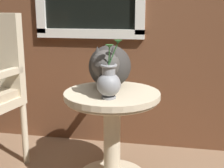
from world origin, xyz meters
TOP-DOWN VIEW (x-y plane):
  - wicker_side_table at (0.30, 0.14)m, footprint 0.58×0.58m
  - cat at (0.26, 0.24)m, footprint 0.29×0.60m
  - pewter_vase_with_ivy at (0.30, 0.01)m, footprint 0.14×0.14m

SIDE VIEW (x-z plane):
  - wicker_side_table at x=0.30m, z-range 0.11..0.70m
  - pewter_vase_with_ivy at x=0.30m, z-range 0.52..0.85m
  - cat at x=0.26m, z-range 0.58..0.87m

